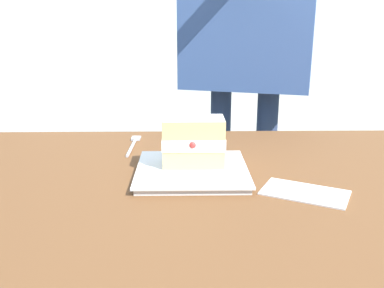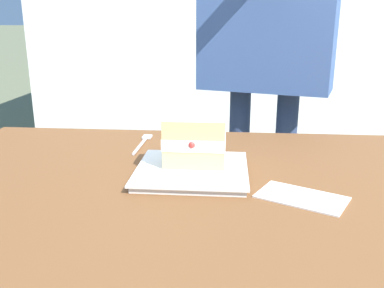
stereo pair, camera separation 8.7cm
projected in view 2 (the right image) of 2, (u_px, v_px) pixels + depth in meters
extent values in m
cylinder|color=brown|center=(28.00, 249.00, 1.33)|extent=(0.07, 0.07, 0.69)
cube|color=brown|center=(258.00, 199.00, 0.82)|extent=(1.49, 0.86, 0.04)
cube|color=white|center=(192.00, 172.00, 0.89)|extent=(0.22, 0.22, 0.01)
cube|color=white|center=(192.00, 168.00, 0.88)|extent=(0.23, 0.23, 0.00)
cube|color=#E0C17A|center=(194.00, 156.00, 0.90)|extent=(0.13, 0.07, 0.04)
cube|color=white|center=(194.00, 142.00, 0.89)|extent=(0.13, 0.07, 0.03)
sphere|color=red|center=(176.00, 136.00, 0.92)|extent=(0.01, 0.01, 0.01)
sphere|color=red|center=(203.00, 138.00, 0.92)|extent=(0.01, 0.01, 0.01)
sphere|color=red|center=(192.00, 145.00, 0.85)|extent=(0.02, 0.02, 0.02)
cube|color=#E0C17A|center=(194.00, 127.00, 0.88)|extent=(0.13, 0.07, 0.04)
cube|color=white|center=(194.00, 118.00, 0.87)|extent=(0.13, 0.07, 0.00)
cylinder|color=silver|center=(140.00, 146.00, 1.08)|extent=(0.01, 0.14, 0.01)
cube|color=silver|center=(147.00, 137.00, 1.16)|extent=(0.02, 0.03, 0.01)
cube|color=silver|center=(302.00, 197.00, 0.77)|extent=(0.18, 0.15, 0.00)
cylinder|color=navy|center=(237.00, 193.00, 1.60)|extent=(0.07, 0.07, 0.81)
cylinder|color=navy|center=(282.00, 200.00, 1.54)|extent=(0.07, 0.07, 0.81)
cube|color=#42609E|center=(269.00, 2.00, 1.37)|extent=(0.47, 0.31, 0.57)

